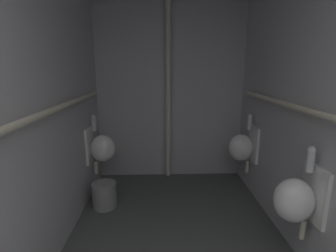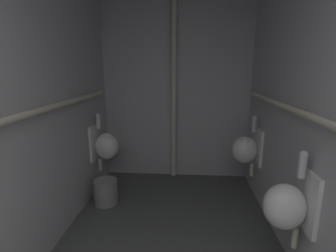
{
  "view_description": "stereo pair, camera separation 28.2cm",
  "coord_description": "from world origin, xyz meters",
  "px_view_note": "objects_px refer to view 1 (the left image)",
  "views": [
    {
      "loc": [
        -0.14,
        0.26,
        1.58
      ],
      "look_at": [
        -0.06,
        3.0,
        0.94
      ],
      "focal_mm": 27.12,
      "sensor_mm": 36.0,
      "label": 1
    },
    {
      "loc": [
        0.14,
        0.26,
        1.58
      ],
      "look_at": [
        -0.06,
        3.0,
        0.94
      ],
      "focal_mm": 27.12,
      "sensor_mm": 36.0,
      "label": 2
    }
  ],
  "objects_px": {
    "urinal_right_mid": "(296,199)",
    "urinal_right_far": "(243,147)",
    "urinal_left_mid": "(101,147)",
    "standpipe_back_wall": "(168,83)",
    "waste_bin": "(104,195)"
  },
  "relations": [
    {
      "from": "urinal_left_mid",
      "to": "standpipe_back_wall",
      "type": "distance_m",
      "value": 1.23
    },
    {
      "from": "urinal_right_far",
      "to": "standpipe_back_wall",
      "type": "bearing_deg",
      "value": 151.06
    },
    {
      "from": "waste_bin",
      "to": "urinal_right_mid",
      "type": "bearing_deg",
      "value": -30.36
    },
    {
      "from": "urinal_left_mid",
      "to": "urinal_right_far",
      "type": "bearing_deg",
      "value": -0.79
    },
    {
      "from": "waste_bin",
      "to": "urinal_left_mid",
      "type": "bearing_deg",
      "value": 104.64
    },
    {
      "from": "urinal_right_far",
      "to": "waste_bin",
      "type": "relative_size",
      "value": 2.61
    },
    {
      "from": "urinal_right_mid",
      "to": "waste_bin",
      "type": "bearing_deg",
      "value": 149.64
    },
    {
      "from": "urinal_right_far",
      "to": "standpipe_back_wall",
      "type": "xyz_separation_m",
      "value": [
        -0.91,
        0.5,
        0.76
      ]
    },
    {
      "from": "urinal_left_mid",
      "to": "urinal_right_far",
      "type": "height_order",
      "value": "same"
    },
    {
      "from": "urinal_right_far",
      "to": "standpipe_back_wall",
      "type": "relative_size",
      "value": 0.28
    },
    {
      "from": "urinal_right_mid",
      "to": "urinal_right_far",
      "type": "relative_size",
      "value": 1.0
    },
    {
      "from": "urinal_right_far",
      "to": "waste_bin",
      "type": "distance_m",
      "value": 1.76
    },
    {
      "from": "standpipe_back_wall",
      "to": "waste_bin",
      "type": "distance_m",
      "value": 1.65
    },
    {
      "from": "urinal_right_mid",
      "to": "urinal_right_far",
      "type": "height_order",
      "value": "same"
    },
    {
      "from": "urinal_right_mid",
      "to": "standpipe_back_wall",
      "type": "bearing_deg",
      "value": 117.08
    }
  ]
}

